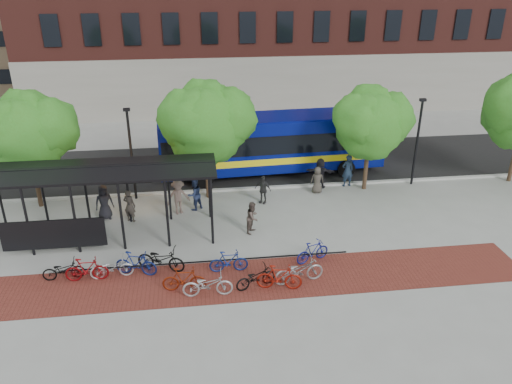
{
  "coord_description": "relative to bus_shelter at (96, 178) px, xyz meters",
  "views": [
    {
      "loc": [
        -3.56,
        -22.11,
        11.83
      ],
      "look_at": [
        -0.73,
        0.12,
        1.6
      ],
      "focal_mm": 35.0,
      "sensor_mm": 36.0,
      "label": 1
    }
  ],
  "objects": [
    {
      "name": "bike_7",
      "position": [
        5.69,
        -3.82,
        -2.5
      ],
      "size": [
        1.65,
        0.48,
        0.99
      ],
      "primitive_type": "imported",
      "rotation": [
        0.0,
        0.0,
        1.56
      ],
      "color": "navy",
      "rests_on": "ground"
    },
    {
      "name": "asphalt_street",
      "position": [
        8.13,
        8.48,
        -2.99
      ],
      "size": [
        160.0,
        8.0,
        0.01
      ],
      "primitive_type": "cube",
      "color": "black",
      "rests_on": "ground"
    },
    {
      "name": "bus",
      "position": [
        9.17,
        6.82,
        -0.91
      ],
      "size": [
        13.64,
        3.76,
        3.65
      ],
      "rotation": [
        0.0,
        0.0,
        0.05
      ],
      "color": "navy",
      "rests_on": "ground"
    },
    {
      "name": "tree_c",
      "position": [
        14.22,
        3.83,
        1.06
      ],
      "size": [
        4.66,
        3.8,
        5.92
      ],
      "color": "#382619",
      "rests_on": "ground"
    },
    {
      "name": "pedestrian_3",
      "position": [
        3.54,
        1.95,
        -2.06
      ],
      "size": [
        1.39,
        1.11,
        1.88
      ],
      "primitive_type": "imported",
      "rotation": [
        0.0,
        0.0,
        0.39
      ],
      "color": "brown",
      "rests_on": "ground"
    },
    {
      "name": "tree_b",
      "position": [
        5.23,
        3.83,
        1.46
      ],
      "size": [
        5.15,
        4.2,
        6.47
      ],
      "color": "#382619",
      "rests_on": "ground"
    },
    {
      "name": "pedestrian_0",
      "position": [
        -0.17,
        1.82,
        -2.07
      ],
      "size": [
        1.05,
        0.85,
        1.85
      ],
      "primitive_type": "imported",
      "rotation": [
        0.0,
        0.0,
        0.33
      ],
      "color": "black",
      "rests_on": "ground"
    },
    {
      "name": "bike_2",
      "position": [
        0.87,
        -3.63,
        -2.54
      ],
      "size": [
        1.82,
        0.81,
        0.93
      ],
      "primitive_type": "imported",
      "rotation": [
        0.0,
        0.0,
        1.68
      ],
      "color": "#BCBCBF",
      "rests_on": "ground"
    },
    {
      "name": "bike_5",
      "position": [
        3.84,
        -4.95,
        -2.48
      ],
      "size": [
        1.78,
        0.64,
        1.05
      ],
      "primitive_type": "imported",
      "rotation": [
        0.0,
        0.0,
        1.48
      ],
      "color": "maroon",
      "rests_on": "ground"
    },
    {
      "name": "tree_a",
      "position": [
        -3.77,
        3.83,
        1.24
      ],
      "size": [
        4.9,
        4.0,
        6.18
      ],
      "color": "#382619",
      "rests_on": "ground"
    },
    {
      "name": "curb",
      "position": [
        8.13,
        4.48,
        -2.94
      ],
      "size": [
        160.0,
        0.25,
        0.12
      ],
      "primitive_type": "cube",
      "color": "#B7B7B2",
      "rests_on": "ground"
    },
    {
      "name": "bike_10",
      "position": [
        8.45,
        -4.95,
        -2.45
      ],
      "size": [
        2.2,
        1.09,
        1.11
      ],
      "primitive_type": "imported",
      "rotation": [
        0.0,
        0.0,
        1.75
      ],
      "color": "gray",
      "rests_on": "ground"
    },
    {
      "name": "pedestrian_6",
      "position": [
        11.27,
        3.57,
        -2.22
      ],
      "size": [
        0.81,
        0.58,
        1.55
      ],
      "primitive_type": "imported",
      "rotation": [
        0.0,
        0.0,
        3.03
      ],
      "color": "#413C34",
      "rests_on": "ground"
    },
    {
      "name": "pedestrian_2",
      "position": [
        4.37,
        2.31,
        -2.14
      ],
      "size": [
        1.06,
        1.01,
        1.72
      ],
      "primitive_type": "imported",
      "rotation": [
        0.0,
        0.0,
        3.76
      ],
      "color": "#212C4E",
      "rests_on": "ground"
    },
    {
      "name": "bike_3",
      "position": [
        1.85,
        -3.56,
        -2.46
      ],
      "size": [
        1.88,
        0.99,
        1.08
      ],
      "primitive_type": "imported",
      "rotation": [
        0.0,
        0.0,
        1.29
      ],
      "color": "navy",
      "rests_on": "ground"
    },
    {
      "name": "pedestrian_5",
      "position": [
        11.6,
        4.28,
        -2.11
      ],
      "size": [
        1.73,
        0.95,
        1.78
      ],
      "primitive_type": "imported",
      "rotation": [
        0.0,
        0.0,
        2.87
      ],
      "color": "black",
      "rests_on": "ground"
    },
    {
      "name": "bike_9",
      "position": [
        7.58,
        -5.31,
        -2.45
      ],
      "size": [
        1.88,
        0.85,
        1.09
      ],
      "primitive_type": "imported",
      "rotation": [
        0.0,
        0.0,
        1.38
      ],
      "color": "maroon",
      "rests_on": "ground"
    },
    {
      "name": "bike_rack_rail",
      "position": [
        4.83,
        -3.62,
        -3.0
      ],
      "size": [
        12.0,
        0.05,
        0.95
      ],
      "primitive_type": "cube",
      "color": "black",
      "rests_on": "ground"
    },
    {
      "name": "bike_8",
      "position": [
        6.68,
        -5.06,
        -2.54
      ],
      "size": [
        1.84,
        1.15,
        0.91
      ],
      "primitive_type": "imported",
      "rotation": [
        0.0,
        0.0,
        1.91
      ],
      "color": "black",
      "rests_on": "ground"
    },
    {
      "name": "bike_4",
      "position": [
        2.87,
        -3.34,
        -2.45
      ],
      "size": [
        2.22,
        1.39,
        1.1
      ],
      "primitive_type": "imported",
      "rotation": [
        0.0,
        0.0,
        1.23
      ],
      "color": "black",
      "rests_on": "ground"
    },
    {
      "name": "lamp_post_right",
      "position": [
        17.13,
        4.08,
        -0.25
      ],
      "size": [
        0.35,
        0.2,
        5.12
      ],
      "color": "black",
      "rests_on": "ground"
    },
    {
      "name": "pedestrian_7",
      "position": [
        13.23,
        4.28,
        -2.03
      ],
      "size": [
        0.76,
        0.56,
        1.93
      ],
      "primitive_type": "imported",
      "rotation": [
        0.0,
        0.0,
        3.29
      ],
      "color": "#1D2C43",
      "rests_on": "ground"
    },
    {
      "name": "bus_shelter",
      "position": [
        0.0,
        0.0,
        0.0
      ],
      "size": [
        10.6,
        3.07,
        3.6
      ],
      "color": "black",
      "rests_on": "ground"
    },
    {
      "name": "bike_0",
      "position": [
        -1.08,
        -3.51,
        -2.56
      ],
      "size": [
        1.72,
        0.72,
        0.88
      ],
      "primitive_type": "imported",
      "rotation": [
        0.0,
        0.0,
        1.65
      ],
      "color": "black",
      "rests_on": "ground"
    },
    {
      "name": "pedestrian_1",
      "position": [
        1.13,
        1.37,
        -2.13
      ],
      "size": [
        0.75,
        0.64,
        1.74
      ],
      "primitive_type": "imported",
      "rotation": [
        0.0,
        0.0,
        2.72
      ],
      "color": "#38322D",
      "rests_on": "ground"
    },
    {
      "name": "lamp_post_left",
      "position": [
        1.13,
        4.08,
        -0.25
      ],
      "size": [
        0.35,
        0.2,
        5.12
      ],
      "color": "black",
      "rests_on": "ground"
    },
    {
      "name": "brick_strip",
      "position": [
        6.13,
        -4.52,
        -3.0
      ],
      "size": [
        24.0,
        3.0,
        0.01
      ],
      "primitive_type": "cube",
      "color": "maroon",
      "rests_on": "ground"
    },
    {
      "name": "pedestrian_8",
      "position": [
        7.11,
        -0.53,
        -2.2
      ],
      "size": [
        0.92,
        0.97,
        1.59
      ],
      "primitive_type": "imported",
      "rotation": [
        0.0,
        0.0,
        1.03
      ],
      "color": "#4E413A",
      "rests_on": "ground"
    },
    {
      "name": "bike_6",
      "position": [
        4.75,
        -5.4,
        -2.48
      ],
      "size": [
        1.99,
        0.74,
        1.03
      ],
      "primitive_type": "imported",
      "rotation": [
        0.0,
        0.0,
        1.55
      ],
      "color": "#A4A4A6",
      "rests_on": "ground"
    },
    {
      "name": "bike_11",
      "position": [
        9.37,
        -3.48,
        -2.5
      ],
      "size": [
        1.7,
        1.06,
        0.99
      ],
      "primitive_type": "imported",
      "rotation": [
        0.0,
        0.0,
        1.96
      ],
      "color": "navy",
      "rests_on": "ground"
    },
    {
      "name": "pedestrian_4",
      "position": [
        8.04,
        2.64,
        -2.21
      ],
      "size": [
        0.99,
        0.8,
        1.58
      ],
      "primitive_type": "imported",
      "rotation": [
        0.0,
        0.0,
        5.75
      ],
      "color": "#2B2B2B",
      "rests_on": "ground"
    },
    {
      "name": "bike_1",
      "position": [
        -0.11,
        -3.74,
        -2.47
      ],
      "size": [
        1.75,
        0.5,
        1.05
      ],
      "primitive_type": "imported",
      "rotation": [
        0.0,
        0.0,
        1.58
      ],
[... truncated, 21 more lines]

